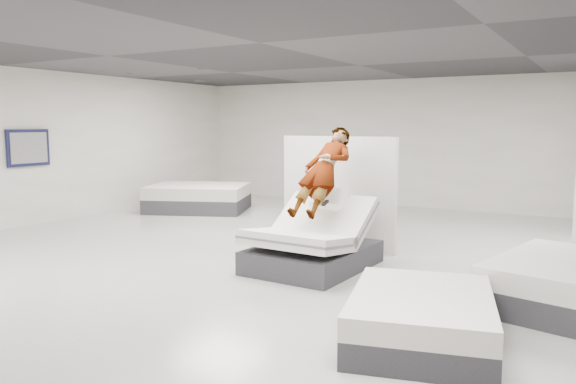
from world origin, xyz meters
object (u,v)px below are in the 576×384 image
Objects in this scene: person at (324,185)px; flat_bed_right_near at (421,318)px; hero_bed at (313,245)px; flat_bed_right_far at (571,284)px; flat_bed_left_far at (198,198)px; remote at (325,203)px; wall_poster at (28,148)px; divider_panel at (338,193)px.

person reaches higher than flat_bed_right_near.
flat_bed_right_far is (3.35, -0.09, -0.07)m from hero_bed.
hero_bed is 0.96× the size of flat_bed_right_near.
hero_bed is 6.01m from flat_bed_left_far.
flat_bed_left_far is at bearing 148.21° from remote.
wall_poster is at bearing -176.18° from person.
wall_poster is at bearing 178.56° from flat_bed_right_far.
divider_panel reaches higher than flat_bed_right_far.
wall_poster reaches higher than flat_bed_right_far.
divider_panel is 0.75× the size of flat_bed_left_far.
flat_bed_left_far is 2.89× the size of wall_poster.
flat_bed_left_far is at bearing 149.99° from person.
wall_poster is (-9.95, 0.25, 1.33)m from flat_bed_right_far.
hero_bed is 0.70× the size of flat_bed_left_far.
divider_panel is at bearing 126.25° from flat_bed_right_near.
divider_panel is at bearing -23.93° from flat_bed_left_far.
remote is at bearing -34.31° from flat_bed_left_far.
person is at bearing 122.15° from remote.
flat_bed_right_near is (2.19, -1.94, -0.11)m from hero_bed.
wall_poster reaches higher than flat_bed_right_near.
remote is at bearing -11.05° from hero_bed.
flat_bed_right_far is at bearing -4.34° from person.
divider_panel reaches higher than flat_bed_left_far.
hero_bed reaches higher than flat_bed_left_far.
flat_bed_left_far is (-4.93, 3.14, -0.87)m from person.
person reaches higher than flat_bed_left_far.
divider_panel is (-0.27, 1.08, -0.24)m from person.
flat_bed_right_near is (1.97, -1.90, -0.74)m from remote.
flat_bed_right_far is (3.34, -0.40, -0.91)m from person.
person is at bearing -32.53° from flat_bed_left_far.
flat_bed_right_far reaches higher than flat_bed_right_near.
flat_bed_left_far is at bearing 144.85° from hero_bed.
flat_bed_left_far is at bearing 158.10° from divider_panel.
remote is (0.22, -0.04, 0.63)m from hero_bed.
flat_bed_right_near is (2.17, -2.26, -0.95)m from person.
divider_panel is at bearing 106.72° from person.
person reaches higher than remote.
remote is 2.83m from flat_bed_right_near.
divider_panel is 0.91× the size of flat_bed_right_far.
person is 3.49m from flat_bed_right_far.
flat_bed_right_near is (-1.17, -1.85, -0.04)m from flat_bed_right_far.
hero_bed is 0.89m from person.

